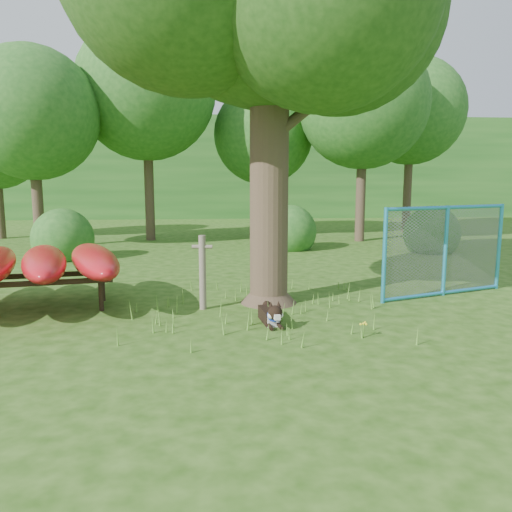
{
  "coord_description": "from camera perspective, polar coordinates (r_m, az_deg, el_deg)",
  "views": [
    {
      "loc": [
        -0.54,
        -7.56,
        2.37
      ],
      "look_at": [
        0.2,
        1.2,
        1.0
      ],
      "focal_mm": 35.0,
      "sensor_mm": 36.0,
      "label": 1
    }
  ],
  "objects": [
    {
      "name": "bg_tree_b",
      "position": [
        19.97,
        -12.46,
        18.0
      ],
      "size": [
        5.2,
        5.2,
        8.22
      ],
      "color": "#3D2E21",
      "rests_on": "ground"
    },
    {
      "name": "wooden_post",
      "position": [
        9.09,
        -6.13,
        -1.65
      ],
      "size": [
        0.37,
        0.14,
        1.36
      ],
      "rotation": [
        0.0,
        0.0,
        -0.11
      ],
      "color": "#695D4E",
      "rests_on": "ground"
    },
    {
      "name": "ground",
      "position": [
        7.94,
        -0.72,
        -8.51
      ],
      "size": [
        80.0,
        80.0,
        0.0
      ],
      "primitive_type": "plane",
      "color": "#22480E",
      "rests_on": "ground"
    },
    {
      "name": "kayak_rack",
      "position": [
        9.87,
        -25.54,
        -0.8
      ],
      "size": [
        4.23,
        3.78,
        1.13
      ],
      "rotation": [
        0.0,
        0.0,
        0.17
      ],
      "color": "black",
      "rests_on": "ground"
    },
    {
      "name": "wooded_hillside",
      "position": [
        35.57,
        -4.02,
        9.86
      ],
      "size": [
        80.0,
        12.0,
        6.0
      ],
      "primitive_type": "cube",
      "color": "#225B1D",
      "rests_on": "ground"
    },
    {
      "name": "shrub_left",
      "position": [
        15.88,
        -21.08,
        -0.32
      ],
      "size": [
        1.8,
        1.8,
        1.8
      ],
      "primitive_type": "sphere",
      "color": "#225B1D",
      "rests_on": "ground"
    },
    {
      "name": "shrub_mid",
      "position": [
        16.92,
        3.85,
        0.79
      ],
      "size": [
        1.8,
        1.8,
        1.8
      ],
      "primitive_type": "sphere",
      "color": "#225B1D",
      "rests_on": "ground"
    },
    {
      "name": "bg_tree_a",
      "position": [
        18.66,
        -24.25,
        14.61
      ],
      "size": [
        4.4,
        4.4,
        6.7
      ],
      "color": "#3D2E21",
      "rests_on": "ground"
    },
    {
      "name": "husky_dog",
      "position": [
        8.22,
        1.74,
        -6.74
      ],
      "size": [
        0.34,
        1.03,
        0.45
      ],
      "rotation": [
        0.0,
        0.0,
        0.12
      ],
      "color": "black",
      "rests_on": "ground"
    },
    {
      "name": "bg_tree_c",
      "position": [
        20.73,
        0.86,
        13.67
      ],
      "size": [
        4.0,
        4.0,
        6.12
      ],
      "color": "#3D2E21",
      "rests_on": "ground"
    },
    {
      "name": "bg_tree_e",
      "position": [
        23.36,
        17.3,
        15.51
      ],
      "size": [
        4.6,
        4.6,
        7.55
      ],
      "color": "#3D2E21",
      "rests_on": "ground"
    },
    {
      "name": "shrub_right",
      "position": [
        17.24,
        19.33,
        0.46
      ],
      "size": [
        1.8,
        1.8,
        1.8
      ],
      "primitive_type": "sphere",
      "color": "#225B1D",
      "rests_on": "ground"
    },
    {
      "name": "bg_tree_d",
      "position": [
        19.55,
        12.19,
        16.65
      ],
      "size": [
        4.8,
        4.8,
        7.5
      ],
      "color": "#3D2E21",
      "rests_on": "ground"
    },
    {
      "name": "wildflower_clump",
      "position": [
        7.73,
        12.21,
        -7.71
      ],
      "size": [
        0.11,
        0.1,
        0.24
      ],
      "rotation": [
        0.0,
        0.0,
        0.38
      ],
      "color": "#5F9932",
      "rests_on": "ground"
    },
    {
      "name": "fence_section",
      "position": [
        10.78,
        20.81,
        0.55
      ],
      "size": [
        2.99,
        1.13,
        3.06
      ],
      "rotation": [
        0.0,
        0.0,
        0.34
      ],
      "color": "#2A95C7",
      "rests_on": "ground"
    }
  ]
}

